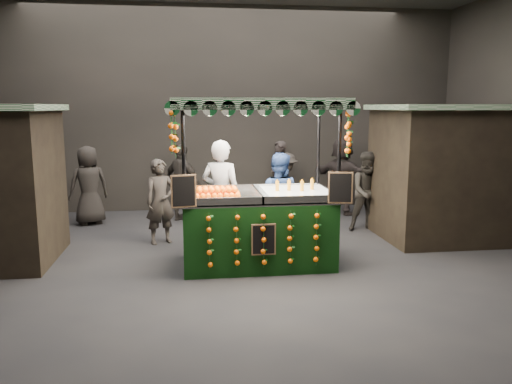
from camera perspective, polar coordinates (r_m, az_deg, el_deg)
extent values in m
plane|color=black|center=(8.21, -1.98, -8.66)|extent=(12.00, 12.00, 0.00)
cube|color=black|center=(12.79, -4.35, 9.22)|extent=(12.00, 0.10, 5.00)
cube|color=black|center=(2.87, 8.03, 8.19)|extent=(12.00, 0.10, 5.00)
cube|color=black|center=(10.70, 21.25, 1.83)|extent=(2.80, 2.00, 2.50)
cube|color=#104A1E|center=(10.62, 21.68, 8.80)|extent=(3.00, 2.20, 0.10)
cube|color=black|center=(8.35, 0.14, -4.47)|extent=(2.38, 1.30, 1.08)
cube|color=silver|center=(8.23, 0.14, -0.67)|extent=(2.38, 1.30, 0.04)
cylinder|color=black|center=(7.51, -8.00, -0.23)|extent=(0.05, 0.05, 2.60)
cylinder|color=black|center=(7.85, 9.18, 0.16)|extent=(0.05, 0.05, 2.60)
cylinder|color=black|center=(8.73, -7.98, 1.13)|extent=(0.05, 0.05, 2.60)
cylinder|color=black|center=(9.03, 6.91, 1.42)|extent=(0.05, 0.05, 2.60)
cube|color=#104A1E|center=(8.10, 0.14, 10.11)|extent=(2.66, 1.57, 0.09)
cube|color=silver|center=(8.33, 4.57, -0.12)|extent=(1.06, 1.17, 0.09)
cube|color=black|center=(7.44, -8.09, 0.09)|extent=(0.37, 0.10, 0.48)
cube|color=black|center=(7.79, 9.41, 0.47)|extent=(0.37, 0.10, 0.48)
cube|color=black|center=(7.67, 0.86, -5.32)|extent=(0.37, 0.03, 0.48)
imported|color=gray|center=(9.10, -3.91, -0.41)|extent=(0.86, 0.74, 1.99)
imported|color=navy|center=(9.47, 2.50, -0.81)|extent=(1.03, 0.94, 1.73)
imported|color=#2E2925|center=(9.74, -10.61, -1.06)|extent=(0.69, 0.58, 1.60)
imported|color=#272420|center=(10.81, 12.46, 0.05)|extent=(0.84, 0.67, 1.65)
imported|color=#292521|center=(11.58, -8.24, 1.02)|extent=(1.04, 1.00, 1.74)
imported|color=#2B2723|center=(11.88, 3.40, 0.76)|extent=(0.99, 1.12, 1.51)
imported|color=black|center=(11.72, -18.18, 0.72)|extent=(1.00, 0.85, 1.73)
imported|color=#2A2322|center=(12.39, 9.60, 1.79)|extent=(1.54, 1.65, 1.85)
imported|color=#2C2524|center=(12.69, 2.57, 1.82)|extent=(0.47, 0.67, 1.73)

